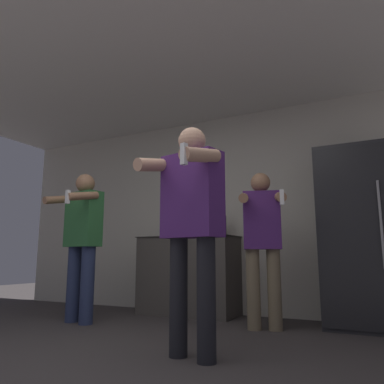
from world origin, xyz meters
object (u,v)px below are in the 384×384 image
at_px(bottle_brown_liquor, 171,230).
at_px(bottle_green_wine, 214,228).
at_px(refrigerator, 357,236).
at_px(bottle_amber_bourbon, 223,225).
at_px(person_man_side, 82,236).
at_px(person_spectator_back, 262,237).
at_px(person_woman_foreground, 191,216).

bearing_deg(bottle_brown_liquor, bottle_green_wine, 0.00).
height_order(refrigerator, bottle_brown_liquor, refrigerator).
xyz_separation_m(bottle_amber_bourbon, person_man_side, (-1.23, -1.11, -0.17)).
bearing_deg(refrigerator, bottle_green_wine, 176.16).
relative_size(refrigerator, bottle_amber_bourbon, 5.16).
bearing_deg(bottle_amber_bourbon, person_spectator_back, -42.25).
relative_size(bottle_green_wine, person_man_side, 0.15).
height_order(bottle_amber_bourbon, person_man_side, person_man_side).
relative_size(bottle_green_wine, bottle_brown_liquor, 0.92).
relative_size(bottle_green_wine, bottle_amber_bourbon, 0.72).
bearing_deg(refrigerator, person_spectator_back, -149.66).
bearing_deg(person_spectator_back, bottle_green_wine, 142.53).
xyz_separation_m(refrigerator, bottle_green_wine, (-1.63, 0.11, 0.15)).
height_order(person_man_side, person_spectator_back, person_man_side).
xyz_separation_m(bottle_amber_bourbon, person_woman_foreground, (0.51, -1.86, -0.10)).
distance_m(refrigerator, person_woman_foreground, 2.02).
relative_size(bottle_brown_liquor, person_spectator_back, 0.18).
bearing_deg(bottle_green_wine, person_woman_foreground, -71.33).
bearing_deg(bottle_amber_bourbon, refrigerator, -4.16).
relative_size(refrigerator, bottle_green_wine, 7.18).
relative_size(bottle_green_wine, person_spectator_back, 0.16).
xyz_separation_m(bottle_brown_liquor, person_man_side, (-0.49, -1.11, -0.12)).
relative_size(bottle_amber_bourbon, bottle_brown_liquor, 1.28).
height_order(bottle_green_wine, bottle_amber_bourbon, bottle_amber_bourbon).
distance_m(refrigerator, person_man_side, 2.91).
bearing_deg(refrigerator, person_man_side, -159.88).
height_order(bottle_amber_bourbon, person_spectator_back, person_spectator_back).
bearing_deg(bottle_amber_bourbon, bottle_green_wine, 180.00).
bearing_deg(person_spectator_back, person_woman_foreground, -97.21).
height_order(bottle_green_wine, person_man_side, person_man_side).
xyz_separation_m(person_woman_foreground, person_man_side, (-1.73, 0.75, -0.06)).
xyz_separation_m(refrigerator, person_woman_foreground, (-1.00, -1.75, 0.09)).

